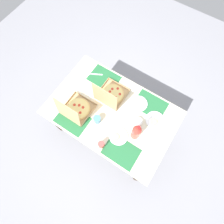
{
  "coord_description": "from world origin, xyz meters",
  "views": [
    {
      "loc": [
        -0.38,
        0.59,
        2.65
      ],
      "look_at": [
        0.0,
        0.0,
        0.75
      ],
      "focal_mm": 28.67,
      "sensor_mm": 36.0,
      "label": 1
    }
  ],
  "objects_px": {
    "plate_middle": "(139,104)",
    "condiment_bowl": "(138,122)",
    "pizza_box_edge_far": "(111,95)",
    "cup_spare": "(101,145)",
    "plate_near_right": "(155,120)",
    "plate_near_left": "(118,136)",
    "cup_clear_left": "(97,119)",
    "pizza_box_center": "(76,110)",
    "soda_bottle": "(136,132)"
  },
  "relations": [
    {
      "from": "pizza_box_center",
      "to": "soda_bottle",
      "type": "xyz_separation_m",
      "value": [
        -0.69,
        -0.12,
        0.08
      ]
    },
    {
      "from": "pizza_box_edge_far",
      "to": "cup_clear_left",
      "type": "height_order",
      "value": "pizza_box_edge_far"
    },
    {
      "from": "cup_spare",
      "to": "cup_clear_left",
      "type": "bearing_deg",
      "value": -46.37
    },
    {
      "from": "soda_bottle",
      "to": "cup_clear_left",
      "type": "bearing_deg",
      "value": 10.97
    },
    {
      "from": "plate_near_left",
      "to": "cup_clear_left",
      "type": "relative_size",
      "value": 2.18
    },
    {
      "from": "soda_bottle",
      "to": "condiment_bowl",
      "type": "bearing_deg",
      "value": -72.68
    },
    {
      "from": "condiment_bowl",
      "to": "cup_clear_left",
      "type": "bearing_deg",
      "value": 30.38
    },
    {
      "from": "plate_near_left",
      "to": "condiment_bowl",
      "type": "distance_m",
      "value": 0.27
    },
    {
      "from": "plate_middle",
      "to": "cup_spare",
      "type": "bearing_deg",
      "value": 81.74
    },
    {
      "from": "pizza_box_center",
      "to": "plate_near_right",
      "type": "distance_m",
      "value": 0.88
    },
    {
      "from": "plate_near_left",
      "to": "plate_middle",
      "type": "height_order",
      "value": "plate_near_left"
    },
    {
      "from": "cup_clear_left",
      "to": "plate_near_right",
      "type": "bearing_deg",
      "value": -147.04
    },
    {
      "from": "pizza_box_edge_far",
      "to": "cup_spare",
      "type": "bearing_deg",
      "value": 113.36
    },
    {
      "from": "pizza_box_edge_far",
      "to": "cup_clear_left",
      "type": "xyz_separation_m",
      "value": [
        -0.04,
        0.33,
        -0.01
      ]
    },
    {
      "from": "cup_spare",
      "to": "cup_clear_left",
      "type": "xyz_separation_m",
      "value": [
        0.19,
        -0.2,
        -0.0
      ]
    },
    {
      "from": "cup_clear_left",
      "to": "condiment_bowl",
      "type": "height_order",
      "value": "cup_clear_left"
    },
    {
      "from": "plate_near_right",
      "to": "plate_near_left",
      "type": "bearing_deg",
      "value": 56.74
    },
    {
      "from": "soda_bottle",
      "to": "condiment_bowl",
      "type": "distance_m",
      "value": 0.18
    },
    {
      "from": "pizza_box_edge_far",
      "to": "cup_clear_left",
      "type": "relative_size",
      "value": 3.74
    },
    {
      "from": "soda_bottle",
      "to": "cup_spare",
      "type": "relative_size",
      "value": 3.22
    },
    {
      "from": "condiment_bowl",
      "to": "plate_near_left",
      "type": "bearing_deg",
      "value": 69.3
    },
    {
      "from": "plate_near_left",
      "to": "cup_spare",
      "type": "relative_size",
      "value": 2.0
    },
    {
      "from": "soda_bottle",
      "to": "cup_spare",
      "type": "bearing_deg",
      "value": 50.44
    },
    {
      "from": "soda_bottle",
      "to": "cup_clear_left",
      "type": "height_order",
      "value": "soda_bottle"
    },
    {
      "from": "plate_near_left",
      "to": "cup_clear_left",
      "type": "height_order",
      "value": "cup_clear_left"
    },
    {
      "from": "plate_middle",
      "to": "plate_near_left",
      "type": "bearing_deg",
      "value": 90.77
    },
    {
      "from": "cup_spare",
      "to": "cup_clear_left",
      "type": "height_order",
      "value": "cup_spare"
    },
    {
      "from": "pizza_box_edge_far",
      "to": "plate_near_right",
      "type": "relative_size",
      "value": 1.63
    },
    {
      "from": "pizza_box_center",
      "to": "pizza_box_edge_far",
      "type": "bearing_deg",
      "value": -121.87
    },
    {
      "from": "pizza_box_edge_far",
      "to": "plate_middle",
      "type": "height_order",
      "value": "pizza_box_edge_far"
    },
    {
      "from": "pizza_box_edge_far",
      "to": "pizza_box_center",
      "type": "bearing_deg",
      "value": 58.13
    },
    {
      "from": "pizza_box_center",
      "to": "plate_near_left",
      "type": "xyz_separation_m",
      "value": [
        -0.55,
        -0.01,
        -0.04
      ]
    },
    {
      "from": "plate_near_left",
      "to": "plate_middle",
      "type": "xyz_separation_m",
      "value": [
        0.01,
        -0.45,
        -0.0
      ]
    },
    {
      "from": "plate_middle",
      "to": "condiment_bowl",
      "type": "distance_m",
      "value": 0.22
    },
    {
      "from": "soda_bottle",
      "to": "plate_near_left",
      "type": "bearing_deg",
      "value": 37.96
    },
    {
      "from": "pizza_box_edge_far",
      "to": "pizza_box_center",
      "type": "height_order",
      "value": "same"
    },
    {
      "from": "pizza_box_center",
      "to": "cup_spare",
      "type": "bearing_deg",
      "value": 159.58
    },
    {
      "from": "pizza_box_edge_far",
      "to": "plate_near_right",
      "type": "bearing_deg",
      "value": -178.05
    },
    {
      "from": "plate_near_left",
      "to": "soda_bottle",
      "type": "height_order",
      "value": "soda_bottle"
    },
    {
      "from": "plate_near_right",
      "to": "cup_spare",
      "type": "distance_m",
      "value": 0.65
    },
    {
      "from": "cup_clear_left",
      "to": "plate_middle",
      "type": "bearing_deg",
      "value": -123.87
    },
    {
      "from": "cup_clear_left",
      "to": "pizza_box_edge_far",
      "type": "bearing_deg",
      "value": -83.8
    },
    {
      "from": "pizza_box_edge_far",
      "to": "condiment_bowl",
      "type": "height_order",
      "value": "pizza_box_edge_far"
    },
    {
      "from": "plate_near_left",
      "to": "plate_near_right",
      "type": "xyz_separation_m",
      "value": [
        -0.24,
        -0.37,
        -0.0
      ]
    },
    {
      "from": "pizza_box_edge_far",
      "to": "pizza_box_center",
      "type": "relative_size",
      "value": 1.0
    },
    {
      "from": "plate_near_left",
      "to": "plate_middle",
      "type": "bearing_deg",
      "value": -89.23
    },
    {
      "from": "plate_near_left",
      "to": "soda_bottle",
      "type": "bearing_deg",
      "value": -142.04
    },
    {
      "from": "plate_near_left",
      "to": "soda_bottle",
      "type": "relative_size",
      "value": 0.62
    },
    {
      "from": "plate_near_right",
      "to": "plate_middle",
      "type": "xyz_separation_m",
      "value": [
        0.25,
        -0.08,
        -0.0
      ]
    },
    {
      "from": "soda_bottle",
      "to": "cup_spare",
      "type": "height_order",
      "value": "soda_bottle"
    }
  ]
}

